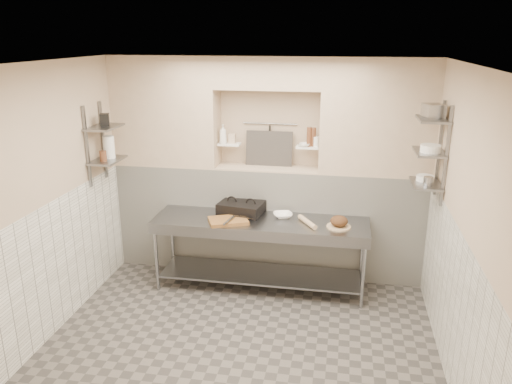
% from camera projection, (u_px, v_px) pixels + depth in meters
% --- Properties ---
extents(floor, '(4.00, 3.90, 0.10)m').
position_uv_depth(floor, '(241.00, 346.00, 5.18)').
color(floor, '#55504B').
rests_on(floor, ground).
extents(ceiling, '(4.00, 3.90, 0.10)m').
position_uv_depth(ceiling, '(238.00, 58.00, 4.30)').
color(ceiling, silver).
rests_on(ceiling, ground).
extents(wall_left, '(0.10, 3.90, 2.80)m').
position_uv_depth(wall_left, '(43.00, 203.00, 5.09)').
color(wall_left, tan).
rests_on(wall_left, ground).
extents(wall_right, '(0.10, 3.90, 2.80)m').
position_uv_depth(wall_right, '(467.00, 229.00, 4.40)').
color(wall_right, tan).
rests_on(wall_right, ground).
extents(wall_back, '(4.00, 0.10, 2.80)m').
position_uv_depth(wall_back, '(271.00, 164.00, 6.62)').
color(wall_back, tan).
rests_on(wall_back, ground).
extents(wall_front, '(4.00, 0.10, 2.80)m').
position_uv_depth(wall_front, '(167.00, 334.00, 2.87)').
color(wall_front, tan).
rests_on(wall_front, ground).
extents(backwall_lower, '(4.00, 0.40, 1.40)m').
position_uv_depth(backwall_lower, '(267.00, 220.00, 6.59)').
color(backwall_lower, white).
rests_on(backwall_lower, floor).
extents(alcove_sill, '(1.30, 0.40, 0.02)m').
position_uv_depth(alcove_sill, '(268.00, 168.00, 6.38)').
color(alcove_sill, tan).
rests_on(alcove_sill, backwall_lower).
extents(backwall_pillar_left, '(1.35, 0.40, 1.40)m').
position_uv_depth(backwall_pillar_left, '(166.00, 111.00, 6.39)').
color(backwall_pillar_left, tan).
rests_on(backwall_pillar_left, backwall_lower).
extents(backwall_pillar_right, '(1.35, 0.40, 1.40)m').
position_uv_depth(backwall_pillar_right, '(378.00, 117.00, 5.95)').
color(backwall_pillar_right, tan).
rests_on(backwall_pillar_right, backwall_lower).
extents(backwall_header, '(1.30, 0.40, 0.40)m').
position_uv_depth(backwall_header, '(268.00, 73.00, 6.02)').
color(backwall_header, tan).
rests_on(backwall_header, backwall_lower).
extents(wainscot_left, '(0.02, 3.90, 1.40)m').
position_uv_depth(wainscot_left, '(57.00, 266.00, 5.29)').
color(wainscot_left, white).
rests_on(wainscot_left, floor).
extents(wainscot_right, '(0.02, 3.90, 1.40)m').
position_uv_depth(wainscot_right, '(450.00, 299.00, 4.62)').
color(wainscot_right, white).
rests_on(wainscot_right, floor).
extents(alcove_shelf_left, '(0.28, 0.16, 0.02)m').
position_uv_depth(alcove_shelf_left, '(229.00, 144.00, 6.38)').
color(alcove_shelf_left, white).
rests_on(alcove_shelf_left, backwall_lower).
extents(alcove_shelf_right, '(0.28, 0.16, 0.02)m').
position_uv_depth(alcove_shelf_right, '(308.00, 147.00, 6.21)').
color(alcove_shelf_right, white).
rests_on(alcove_shelf_right, backwall_lower).
extents(utensil_rail, '(0.70, 0.02, 0.02)m').
position_uv_depth(utensil_rail, '(270.00, 124.00, 6.38)').
color(utensil_rail, gray).
rests_on(utensil_rail, wall_back).
extents(hanging_steel, '(0.02, 0.02, 0.30)m').
position_uv_depth(hanging_steel, '(270.00, 137.00, 6.41)').
color(hanging_steel, black).
rests_on(hanging_steel, utensil_rail).
extents(splash_panel, '(0.60, 0.08, 0.45)m').
position_uv_depth(splash_panel, '(269.00, 149.00, 6.40)').
color(splash_panel, '#383330').
rests_on(splash_panel, alcove_sill).
extents(shelf_rail_left_a, '(0.03, 0.03, 0.95)m').
position_uv_depth(shelf_rail_left_a, '(103.00, 140.00, 6.13)').
color(shelf_rail_left_a, slate).
rests_on(shelf_rail_left_a, wall_left).
extents(shelf_rail_left_b, '(0.03, 0.03, 0.95)m').
position_uv_depth(shelf_rail_left_b, '(87.00, 147.00, 5.75)').
color(shelf_rail_left_b, slate).
rests_on(shelf_rail_left_b, wall_left).
extents(wall_shelf_left_lower, '(0.30, 0.50, 0.02)m').
position_uv_depth(wall_shelf_left_lower, '(107.00, 160.00, 5.98)').
color(wall_shelf_left_lower, slate).
rests_on(wall_shelf_left_lower, wall_left).
extents(wall_shelf_left_upper, '(0.30, 0.50, 0.03)m').
position_uv_depth(wall_shelf_left_upper, '(104.00, 127.00, 5.85)').
color(wall_shelf_left_upper, slate).
rests_on(wall_shelf_left_upper, wall_left).
extents(shelf_rail_right_a, '(0.03, 0.03, 1.05)m').
position_uv_depth(shelf_rail_right_a, '(439.00, 149.00, 5.44)').
color(shelf_rail_right_a, slate).
rests_on(shelf_rail_right_a, wall_right).
extents(shelf_rail_right_b, '(0.03, 0.03, 1.05)m').
position_uv_depth(shelf_rail_right_b, '(446.00, 157.00, 5.07)').
color(shelf_rail_right_b, slate).
rests_on(shelf_rail_right_b, wall_right).
extents(wall_shelf_right_lower, '(0.30, 0.50, 0.02)m').
position_uv_depth(wall_shelf_right_lower, '(426.00, 184.00, 5.39)').
color(wall_shelf_right_lower, slate).
rests_on(wall_shelf_right_lower, wall_right).
extents(wall_shelf_right_mid, '(0.30, 0.50, 0.02)m').
position_uv_depth(wall_shelf_right_mid, '(429.00, 152.00, 5.28)').
color(wall_shelf_right_mid, slate).
rests_on(wall_shelf_right_mid, wall_right).
extents(wall_shelf_right_upper, '(0.30, 0.50, 0.03)m').
position_uv_depth(wall_shelf_right_upper, '(433.00, 119.00, 5.17)').
color(wall_shelf_right_upper, slate).
rests_on(wall_shelf_right_upper, wall_right).
extents(prep_table, '(2.60, 0.70, 0.90)m').
position_uv_depth(prep_table, '(260.00, 240.00, 6.08)').
color(prep_table, gray).
rests_on(prep_table, floor).
extents(panini_press, '(0.59, 0.47, 0.15)m').
position_uv_depth(panini_press, '(241.00, 208.00, 6.22)').
color(panini_press, black).
rests_on(panini_press, prep_table).
extents(cutting_board, '(0.54, 0.47, 0.04)m').
position_uv_depth(cutting_board, '(228.00, 221.00, 5.94)').
color(cutting_board, brown).
rests_on(cutting_board, prep_table).
extents(knife_blade, '(0.24, 0.07, 0.01)m').
position_uv_depth(knife_blade, '(244.00, 217.00, 5.98)').
color(knife_blade, gray).
rests_on(knife_blade, cutting_board).
extents(tongs, '(0.08, 0.29, 0.03)m').
position_uv_depth(tongs, '(229.00, 220.00, 5.85)').
color(tongs, gray).
rests_on(tongs, cutting_board).
extents(mixing_bowl, '(0.29, 0.29, 0.06)m').
position_uv_depth(mixing_bowl, '(283.00, 215.00, 6.10)').
color(mixing_bowl, white).
rests_on(mixing_bowl, prep_table).
extents(rolling_pin, '(0.26, 0.37, 0.06)m').
position_uv_depth(rolling_pin, '(307.00, 222.00, 5.88)').
color(rolling_pin, tan).
rests_on(rolling_pin, prep_table).
extents(bread_board, '(0.28, 0.28, 0.02)m').
position_uv_depth(bread_board, '(339.00, 227.00, 5.79)').
color(bread_board, tan).
rests_on(bread_board, prep_table).
extents(bread_loaf, '(0.20, 0.20, 0.12)m').
position_uv_depth(bread_loaf, '(339.00, 221.00, 5.77)').
color(bread_loaf, '#4C2D19').
rests_on(bread_loaf, bread_board).
extents(bottle_soap, '(0.09, 0.09, 0.24)m').
position_uv_depth(bottle_soap, '(223.00, 134.00, 6.32)').
color(bottle_soap, white).
rests_on(bottle_soap, alcove_shelf_left).
extents(jar_alcove, '(0.08, 0.08, 0.12)m').
position_uv_depth(jar_alcove, '(232.00, 138.00, 6.36)').
color(jar_alcove, tan).
rests_on(jar_alcove, alcove_shelf_left).
extents(bowl_alcove, '(0.17, 0.17, 0.04)m').
position_uv_depth(bowl_alcove, '(304.00, 145.00, 6.18)').
color(bowl_alcove, white).
rests_on(bowl_alcove, alcove_shelf_right).
extents(condiment_a, '(0.06, 0.06, 0.23)m').
position_uv_depth(condiment_a, '(313.00, 137.00, 6.16)').
color(condiment_a, '#57311D').
rests_on(condiment_a, alcove_shelf_right).
extents(condiment_b, '(0.06, 0.06, 0.24)m').
position_uv_depth(condiment_b, '(309.00, 137.00, 6.15)').
color(condiment_b, '#57311D').
rests_on(condiment_b, alcove_shelf_right).
extents(condiment_c, '(0.07, 0.07, 0.12)m').
position_uv_depth(condiment_c, '(316.00, 142.00, 6.16)').
color(condiment_c, white).
rests_on(condiment_c, alcove_shelf_right).
extents(jug_left, '(0.13, 0.13, 0.27)m').
position_uv_depth(jug_left, '(109.00, 147.00, 6.00)').
color(jug_left, white).
rests_on(jug_left, wall_shelf_left_lower).
extents(jar_left, '(0.08, 0.08, 0.12)m').
position_uv_depth(jar_left, '(103.00, 156.00, 5.86)').
color(jar_left, '#57311D').
rests_on(jar_left, wall_shelf_left_lower).
extents(box_left_upper, '(0.13, 0.13, 0.14)m').
position_uv_depth(box_left_upper, '(105.00, 120.00, 5.86)').
color(box_left_upper, black).
rests_on(box_left_upper, wall_shelf_left_upper).
extents(bowl_right, '(0.19, 0.19, 0.06)m').
position_uv_depth(bowl_right, '(425.00, 178.00, 5.45)').
color(bowl_right, white).
rests_on(bowl_right, wall_shelf_right_lower).
extents(canister_right, '(0.10, 0.10, 0.10)m').
position_uv_depth(canister_right, '(428.00, 181.00, 5.26)').
color(canister_right, gray).
rests_on(canister_right, wall_shelf_right_lower).
extents(bowl_right_mid, '(0.21, 0.21, 0.08)m').
position_uv_depth(bowl_right_mid, '(431.00, 149.00, 5.21)').
color(bowl_right_mid, white).
rests_on(bowl_right_mid, wall_shelf_right_mid).
extents(basket_right, '(0.23, 0.26, 0.14)m').
position_uv_depth(basket_right, '(433.00, 111.00, 5.17)').
color(basket_right, gray).
rests_on(basket_right, wall_shelf_right_upper).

